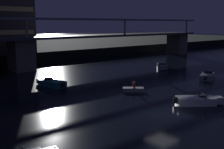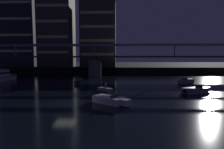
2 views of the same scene
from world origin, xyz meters
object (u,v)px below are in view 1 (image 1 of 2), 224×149
(speedboat_mid_right, at_px, (51,83))
(dinghy_with_paddler, at_px, (133,89))
(speedboat_mid_center, at_px, (162,66))
(river_bridge, at_px, (21,45))
(speedboat_near_right, at_px, (198,101))
(speedboat_mid_left, at_px, (207,76))

(speedboat_mid_right, xyz_separation_m, dinghy_with_paddler, (6.45, -9.30, -0.14))
(speedboat_mid_center, xyz_separation_m, dinghy_with_paddler, (-16.92, -9.70, -0.14))
(river_bridge, distance_m, speedboat_mid_right, 15.67)
(speedboat_near_right, xyz_separation_m, speedboat_mid_right, (-7.58, 17.79, 0.00))
(speedboat_near_right, height_order, speedboat_mid_left, same)
(speedboat_mid_center, xyz_separation_m, speedboat_mid_right, (-23.37, -0.41, 0.00))
(speedboat_near_right, height_order, speedboat_mid_right, same)
(speedboat_mid_center, height_order, dinghy_with_paddler, dinghy_with_paddler)
(speedboat_mid_center, bearing_deg, river_bridge, 145.63)
(speedboat_mid_right, bearing_deg, river_bridge, 82.18)
(river_bridge, bearing_deg, dinghy_with_paddler, -79.76)
(speedboat_mid_left, xyz_separation_m, dinghy_with_paddler, (-14.34, 1.44, -0.14))
(speedboat_mid_right, bearing_deg, speedboat_mid_center, 0.99)
(speedboat_mid_center, height_order, speedboat_mid_right, same)
(river_bridge, bearing_deg, speedboat_mid_center, -34.37)
(speedboat_mid_center, bearing_deg, speedboat_near_right, -130.93)
(speedboat_near_right, height_order, speedboat_mid_center, same)
(speedboat_near_right, distance_m, speedboat_mid_right, 19.34)
(river_bridge, bearing_deg, speedboat_mid_right, -97.82)
(speedboat_near_right, distance_m, speedboat_mid_center, 24.09)
(speedboat_mid_left, bearing_deg, river_bridge, 126.06)
(river_bridge, xyz_separation_m, speedboat_mid_right, (-2.06, -14.98, -4.11))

